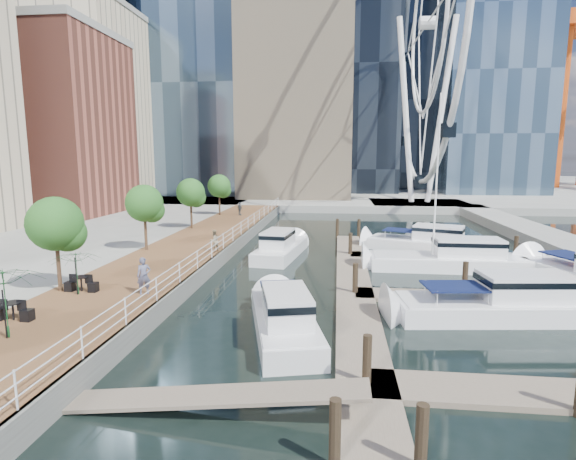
% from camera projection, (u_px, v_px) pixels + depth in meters
% --- Properties ---
extents(ground, '(520.00, 520.00, 0.00)m').
position_uv_depth(ground, '(282.00, 357.00, 16.89)').
color(ground, black).
rests_on(ground, ground).
extents(boardwalk, '(6.00, 60.00, 1.00)m').
position_uv_depth(boardwalk, '(184.00, 254.00, 32.51)').
color(boardwalk, brown).
rests_on(boardwalk, ground).
extents(seawall, '(0.25, 60.00, 1.00)m').
position_uv_depth(seawall, '(225.00, 255.00, 32.18)').
color(seawall, '#595954').
rests_on(seawall, ground).
extents(land_far, '(200.00, 114.00, 1.00)m').
position_uv_depth(land_far, '(330.00, 185.00, 116.92)').
color(land_far, gray).
rests_on(land_far, ground).
extents(breakwater, '(4.00, 60.00, 1.00)m').
position_uv_depth(breakwater, '(574.00, 249.00, 34.27)').
color(breakwater, gray).
rests_on(breakwater, ground).
extents(pier, '(14.00, 12.00, 1.00)m').
position_uv_depth(pier, '(419.00, 205.00, 66.33)').
color(pier, gray).
rests_on(pier, ground).
extents(railing, '(0.10, 60.00, 1.05)m').
position_uv_depth(railing, '(223.00, 241.00, 32.03)').
color(railing, white).
rests_on(railing, boardwalk).
extents(floating_docks, '(16.00, 34.00, 2.60)m').
position_uv_depth(floating_docks, '(441.00, 280.00, 25.74)').
color(floating_docks, '#6D6051').
rests_on(floating_docks, ground).
extents(ferris_wheel, '(5.80, 45.60, 47.80)m').
position_uv_depth(ferris_wheel, '(428.00, 24.00, 62.32)').
color(ferris_wheel, white).
rests_on(ferris_wheel, ground).
extents(street_trees, '(2.60, 42.60, 4.60)m').
position_uv_depth(street_trees, '(144.00, 203.00, 31.19)').
color(street_trees, '#3F2B1C').
rests_on(street_trees, ground).
extents(yacht_foreground, '(10.69, 3.95, 2.15)m').
position_uv_depth(yacht_foreground, '(499.00, 318.00, 20.91)').
color(yacht_foreground, silver).
rests_on(yacht_foreground, ground).
extents(pedestrian_near, '(0.77, 0.67, 1.77)m').
position_uv_depth(pedestrian_near, '(144.00, 276.00, 21.23)').
color(pedestrian_near, '#4B4C64').
rests_on(pedestrian_near, boardwalk).
extents(pedestrian_mid, '(0.88, 0.92, 1.50)m').
position_uv_depth(pedestrian_mid, '(214.00, 241.00, 31.10)').
color(pedestrian_mid, gray).
rests_on(pedestrian_mid, boardwalk).
extents(pedestrian_far, '(0.91, 0.89, 1.53)m').
position_uv_depth(pedestrian_far, '(240.00, 208.00, 50.88)').
color(pedestrian_far, '#383F46').
rests_on(pedestrian_far, boardwalk).
extents(moored_yachts, '(24.14, 33.48, 11.50)m').
position_uv_depth(moored_yachts, '(447.00, 279.00, 27.87)').
color(moored_yachts, white).
rests_on(moored_yachts, ground).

